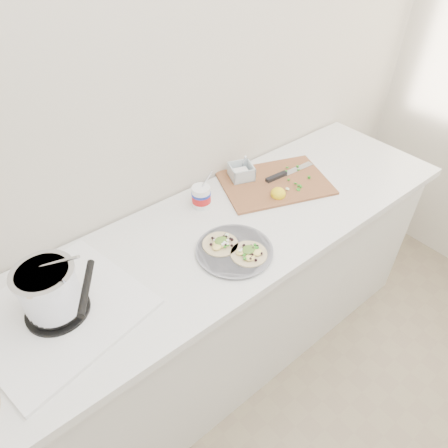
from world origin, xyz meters
TOP-DOWN VIEW (x-y plane):
  - counter at (0.00, 1.43)m, footprint 2.44×0.66m
  - stove at (-0.60, 1.43)m, footprint 0.59×0.56m
  - taco_plate at (0.04, 1.29)m, footprint 0.30×0.30m
  - tub at (0.12, 1.60)m, footprint 0.08×0.08m
  - cutboard at (0.48, 1.53)m, footprint 0.58×0.50m

SIDE VIEW (x-z plane):
  - counter at x=0.00m, z-range 0.00..0.90m
  - taco_plate at x=0.04m, z-range 0.90..0.94m
  - cutboard at x=0.48m, z-range 0.88..0.96m
  - tub at x=0.12m, z-range 0.87..1.06m
  - stove at x=-0.60m, z-range 0.86..1.10m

